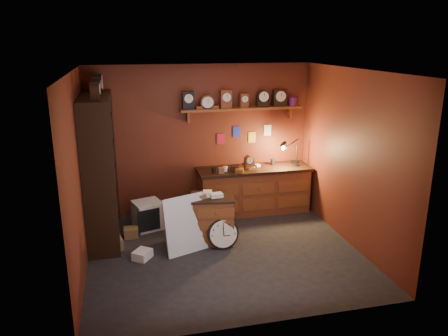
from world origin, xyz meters
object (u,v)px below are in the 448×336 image
at_px(shelving_unit, 98,163).
at_px(workbench, 254,187).
at_px(big_round_clock, 223,234).
at_px(low_cabinet, 213,217).

distance_m(shelving_unit, workbench, 2.85).
height_order(shelving_unit, big_round_clock, shelving_unit).
relative_size(shelving_unit, workbench, 1.24).
height_order(shelving_unit, low_cabinet, shelving_unit).
relative_size(shelving_unit, low_cabinet, 3.05).
relative_size(workbench, low_cabinet, 2.46).
distance_m(shelving_unit, low_cabinet, 1.98).
xyz_separation_m(workbench, big_round_clock, (-0.89, -1.33, -0.24)).
relative_size(workbench, big_round_clock, 4.28).
bearing_deg(workbench, big_round_clock, -123.83).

